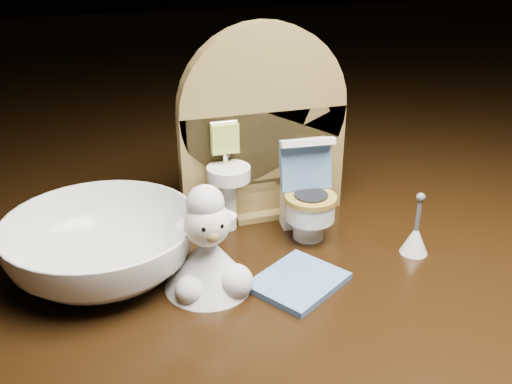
# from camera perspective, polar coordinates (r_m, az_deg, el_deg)

# --- Properties ---
(backdrop_panel) EXTENTS (0.13, 0.05, 0.15)m
(backdrop_panel) POSITION_cam_1_polar(r_m,az_deg,el_deg) (0.44, 0.64, 5.67)
(backdrop_panel) COLOR olive
(backdrop_panel) RESTS_ON ground
(toy_toilet) EXTENTS (0.04, 0.05, 0.07)m
(toy_toilet) POSITION_cam_1_polar(r_m,az_deg,el_deg) (0.42, 5.09, -0.80)
(toy_toilet) COLOR white
(toy_toilet) RESTS_ON ground
(bath_mat) EXTENTS (0.07, 0.07, 0.00)m
(bath_mat) POSITION_cam_1_polar(r_m,az_deg,el_deg) (0.37, 4.24, -8.91)
(bath_mat) COLOR #5076AE
(bath_mat) RESTS_ON ground
(toilet_brush) EXTENTS (0.02, 0.02, 0.05)m
(toilet_brush) POSITION_cam_1_polar(r_m,az_deg,el_deg) (0.42, 15.64, -4.39)
(toilet_brush) COLOR white
(toilet_brush) RESTS_ON ground
(plush_lamb) EXTENTS (0.06, 0.06, 0.07)m
(plush_lamb) POSITION_cam_1_polar(r_m,az_deg,el_deg) (0.36, -4.77, -6.15)
(plush_lamb) COLOR silver
(plush_lamb) RESTS_ON ground
(ceramic_bowl) EXTENTS (0.16, 0.16, 0.04)m
(ceramic_bowl) POSITION_cam_1_polar(r_m,az_deg,el_deg) (0.39, -15.11, -5.30)
(ceramic_bowl) COLOR white
(ceramic_bowl) RESTS_ON ground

